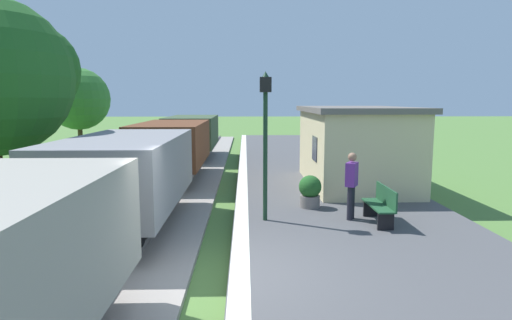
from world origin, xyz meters
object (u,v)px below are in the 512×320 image
Objects in this scene: bench_near_hut at (381,204)px; person_waiting at (351,183)px; lamp_post_near at (265,119)px; potted_planter at (310,191)px; tree_trackside_far at (32,70)px; station_hut at (355,146)px; tree_field_left at (78,99)px; freight_train at (155,159)px.

person_waiting is (-0.66, 0.35, 0.46)m from bench_near_hut.
lamp_post_near reaches higher than person_waiting.
tree_trackside_far is at bearing 143.53° from potted_planter.
bench_near_hut is 0.88× the size of person_waiting.
station_hut is 15.08m from tree_trackside_far.
tree_trackside_far is 1.31× the size of tree_field_left.
station_hut is at bearing -38.88° from tree_field_left.
tree_trackside_far reaches higher than lamp_post_near.
bench_near_hut is 3.54m from lamp_post_near.
person_waiting is at bearing 0.73° from lamp_post_near.
tree_field_left is (-7.16, 12.62, 1.94)m from freight_train.
tree_trackside_far is (-13.76, 5.39, 2.99)m from station_hut.
tree_field_left is at bearing 119.57° from freight_train.
lamp_post_near reaches higher than potted_planter.
station_hut is 6.33× the size of potted_planter.
person_waiting is at bearing -38.24° from tree_trackside_far.
freight_train is at bearing 137.11° from lamp_post_near.
tree_trackside_far reaches higher than bench_near_hut.
freight_train reaches higher than person_waiting.
station_hut is 0.85× the size of tree_trackside_far.
station_hut is 1.57× the size of lamp_post_near.
tree_trackside_far is 6.01m from tree_field_left.
lamp_post_near is at bearing 173.45° from bench_near_hut.
person_waiting is 2.72m from lamp_post_near.
tree_trackside_far is at bearing -88.09° from tree_field_left.
person_waiting is (5.58, -3.13, -0.21)m from freight_train.
tree_trackside_far is (-10.36, 9.91, 1.85)m from lamp_post_near.
freight_train reaches higher than bench_near_hut.
lamp_post_near reaches higher than bench_near_hut.
freight_train is at bearing -60.43° from tree_field_left.
bench_near_hut is at bearing -179.74° from person_waiting.
person_waiting is at bearing -55.55° from potted_planter.
tree_trackside_far is (-13.20, 10.24, 3.93)m from bench_near_hut.
lamp_post_near reaches higher than freight_train.
potted_planter is 18.93m from tree_field_left.
freight_train is at bearing -168.65° from station_hut.
potted_planter is at bearing -50.66° from tree_field_left.
station_hut is at bearing 57.48° from potted_planter.
station_hut is 4.68m from person_waiting.
lamp_post_near is at bearing -126.94° from station_hut.
freight_train is 6.94m from station_hut.
tree_field_left reaches higher than station_hut.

